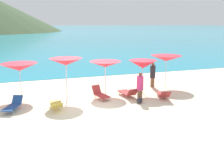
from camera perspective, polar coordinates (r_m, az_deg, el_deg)
ground_plane at (r=22.54m, az=-10.39°, el=0.09°), size 50.00×100.00×0.30m
ocean_water at (r=239.48m, az=-17.73°, el=10.18°), size 650.00×440.00×0.02m
umbrella_1 at (r=15.27m, az=-20.53°, el=1.60°), size 2.07×2.07×2.06m
umbrella_2 at (r=14.36m, az=-10.57°, el=2.86°), size 1.96×1.96×2.37m
umbrella_3 at (r=15.36m, az=-1.56°, el=2.36°), size 2.12×2.12×2.02m
umbrella_4 at (r=15.63m, az=7.07°, el=2.33°), size 1.77×1.77×2.06m
umbrella_5 at (r=17.43m, az=12.37°, el=3.65°), size 2.23×2.23×2.16m
lounge_chair_0 at (r=13.00m, az=-12.67°, el=-6.69°), size 0.58×1.42×0.55m
lounge_chair_1 at (r=14.45m, az=-2.75°, el=-4.42°), size 0.83×1.41×0.71m
lounge_chair_2 at (r=14.80m, az=11.78°, el=-4.47°), size 0.96×1.58×0.61m
lounge_chair_3 at (r=14.88m, az=3.75°, el=-4.13°), size 0.80×1.60×0.64m
lounge_chair_4 at (r=13.52m, az=-21.79°, el=-6.55°), size 1.02×1.53×0.63m
beachgoer_0 at (r=17.19m, az=9.34°, el=0.01°), size 0.36×0.36×1.68m
beachgoer_1 at (r=14.08m, az=6.46°, el=-2.66°), size 0.37×0.37×1.62m
beach_ball at (r=13.77m, az=6.33°, el=-5.94°), size 0.33×0.33×0.33m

